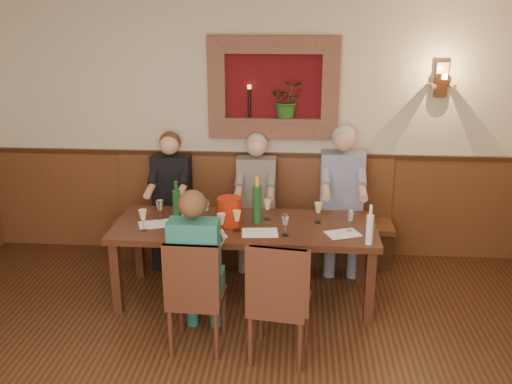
# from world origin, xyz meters

# --- Properties ---
(room_shell) EXTENTS (6.04, 6.04, 2.82)m
(room_shell) POSITION_xyz_m (0.00, 0.00, 1.89)
(room_shell) COLOR beige
(room_shell) RESTS_ON ground
(wainscoting) EXTENTS (6.02, 6.02, 1.15)m
(wainscoting) POSITION_xyz_m (0.00, -0.00, 0.59)
(wainscoting) COLOR #593319
(wainscoting) RESTS_ON ground
(wall_niche) EXTENTS (1.36, 0.30, 1.06)m
(wall_niche) POSITION_xyz_m (0.24, 2.94, 1.81)
(wall_niche) COLOR #540C10
(wall_niche) RESTS_ON ground
(wall_sconce) EXTENTS (0.25, 0.20, 0.35)m
(wall_sconce) POSITION_xyz_m (1.90, 2.93, 1.94)
(wall_sconce) COLOR #593319
(wall_sconce) RESTS_ON ground
(dining_table) EXTENTS (2.40, 0.90, 0.75)m
(dining_table) POSITION_xyz_m (0.00, 1.85, 0.68)
(dining_table) COLOR #361C10
(dining_table) RESTS_ON ground
(bench) EXTENTS (3.00, 0.45, 1.11)m
(bench) POSITION_xyz_m (0.00, 2.79, 0.33)
(bench) COLOR #381E0F
(bench) RESTS_ON ground
(chair_near_left) EXTENTS (0.44, 0.44, 0.97)m
(chair_near_left) POSITION_xyz_m (-0.31, 1.00, 0.28)
(chair_near_left) COLOR #361C10
(chair_near_left) RESTS_ON ground
(chair_near_right) EXTENTS (0.51, 0.51, 1.01)m
(chair_near_right) POSITION_xyz_m (0.36, 0.91, 0.29)
(chair_near_right) COLOR #361C10
(chair_near_right) RESTS_ON ground
(person_bench_left) EXTENTS (0.41, 0.50, 1.40)m
(person_bench_left) POSITION_xyz_m (-0.88, 2.69, 0.58)
(person_bench_left) COLOR black
(person_bench_left) RESTS_ON ground
(person_bench_mid) EXTENTS (0.41, 0.50, 1.40)m
(person_bench_mid) POSITION_xyz_m (0.04, 2.69, 0.58)
(person_bench_mid) COLOR #5D5655
(person_bench_mid) RESTS_ON ground
(person_bench_right) EXTENTS (0.45, 0.56, 1.50)m
(person_bench_right) POSITION_xyz_m (0.94, 2.69, 0.63)
(person_bench_right) COLOR navy
(person_bench_right) RESTS_ON ground
(person_chair_front) EXTENTS (0.39, 0.48, 1.36)m
(person_chair_front) POSITION_xyz_m (-0.31, 1.07, 0.56)
(person_chair_front) COLOR navy
(person_chair_front) RESTS_ON ground
(spittoon_bucket) EXTENTS (0.29, 0.29, 0.26)m
(spittoon_bucket) POSITION_xyz_m (-0.14, 1.84, 0.88)
(spittoon_bucket) COLOR #B9210B
(spittoon_bucket) RESTS_ON dining_table
(wine_bottle_green_a) EXTENTS (0.10, 0.10, 0.45)m
(wine_bottle_green_a) POSITION_xyz_m (0.11, 1.89, 0.94)
(wine_bottle_green_a) COLOR #19471E
(wine_bottle_green_a) RESTS_ON dining_table
(wine_bottle_green_b) EXTENTS (0.10, 0.10, 0.40)m
(wine_bottle_green_b) POSITION_xyz_m (-0.63, 1.85, 0.91)
(wine_bottle_green_b) COLOR #19471E
(wine_bottle_green_b) RESTS_ON dining_table
(water_bottle) EXTENTS (0.08, 0.08, 0.35)m
(water_bottle) POSITION_xyz_m (1.09, 1.48, 0.89)
(water_bottle) COLOR silver
(water_bottle) RESTS_ON dining_table
(tasting_sheet_a) EXTENTS (0.36, 0.31, 0.00)m
(tasting_sheet_a) POSITION_xyz_m (-0.82, 1.79, 0.75)
(tasting_sheet_a) COLOR white
(tasting_sheet_a) RESTS_ON dining_table
(tasting_sheet_b) EXTENTS (0.34, 0.26, 0.00)m
(tasting_sheet_b) POSITION_xyz_m (0.15, 1.66, 0.75)
(tasting_sheet_b) COLOR white
(tasting_sheet_b) RESTS_ON dining_table
(tasting_sheet_c) EXTENTS (0.34, 0.30, 0.00)m
(tasting_sheet_c) POSITION_xyz_m (0.88, 1.69, 0.75)
(tasting_sheet_c) COLOR white
(tasting_sheet_c) RESTS_ON dining_table
(tasting_sheet_d) EXTENTS (0.36, 0.31, 0.00)m
(tasting_sheet_d) POSITION_xyz_m (-0.29, 1.57, 0.75)
(tasting_sheet_d) COLOR white
(tasting_sheet_d) RESTS_ON dining_table
(wine_glass_0) EXTENTS (0.08, 0.08, 0.19)m
(wine_glass_0) POSITION_xyz_m (-0.80, 1.91, 0.85)
(wine_glass_0) COLOR white
(wine_glass_0) RESTS_ON dining_table
(wine_glass_1) EXTENTS (0.08, 0.08, 0.19)m
(wine_glass_1) POSITION_xyz_m (-0.89, 1.64, 0.85)
(wine_glass_1) COLOR #EAD68C
(wine_glass_1) RESTS_ON dining_table
(wine_glass_2) EXTENTS (0.08, 0.08, 0.19)m
(wine_glass_2) POSITION_xyz_m (-0.05, 1.69, 0.85)
(wine_glass_2) COLOR #EAD68C
(wine_glass_2) RESTS_ON dining_table
(wine_glass_3) EXTENTS (0.08, 0.08, 0.19)m
(wine_glass_3) POSITION_xyz_m (-0.18, 1.60, 0.85)
(wine_glass_3) COLOR #EAD68C
(wine_glass_3) RESTS_ON dining_table
(wine_glass_4) EXTENTS (0.08, 0.08, 0.19)m
(wine_glass_4) POSITION_xyz_m (0.20, 2.00, 0.85)
(wine_glass_4) COLOR #EAD68C
(wine_glass_4) RESTS_ON dining_table
(wine_glass_5) EXTENTS (0.08, 0.08, 0.19)m
(wine_glass_5) POSITION_xyz_m (0.95, 1.76, 0.85)
(wine_glass_5) COLOR white
(wine_glass_5) RESTS_ON dining_table
(wine_glass_6) EXTENTS (0.08, 0.08, 0.19)m
(wine_glass_6) POSITION_xyz_m (-0.52, 1.68, 0.85)
(wine_glass_6) COLOR #EAD68C
(wine_glass_6) RESTS_ON dining_table
(wine_glass_7) EXTENTS (0.08, 0.08, 0.19)m
(wine_glass_7) POSITION_xyz_m (0.67, 1.96, 0.85)
(wine_glass_7) COLOR #EAD68C
(wine_glass_7) RESTS_ON dining_table
(wine_glass_8) EXTENTS (0.08, 0.08, 0.19)m
(wine_glass_8) POSITION_xyz_m (-0.37, 1.93, 0.85)
(wine_glass_8) COLOR white
(wine_glass_8) RESTS_ON dining_table
(wine_glass_9) EXTENTS (0.08, 0.08, 0.19)m
(wine_glass_9) POSITION_xyz_m (0.38, 1.61, 0.85)
(wine_glass_9) COLOR white
(wine_glass_9) RESTS_ON dining_table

